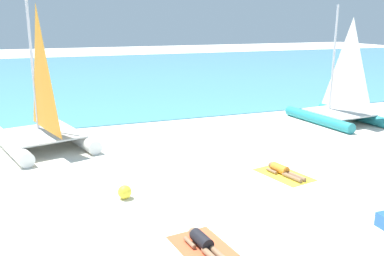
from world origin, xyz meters
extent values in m
plane|color=silver|center=(0.00, 10.00, 0.00)|extent=(120.00, 120.00, 0.00)
cube|color=#4C9EB7|center=(0.00, 31.12, 0.03)|extent=(120.00, 40.00, 0.05)
cylinder|color=teal|center=(7.69, 7.91, 0.25)|extent=(0.93, 4.38, 0.50)
cylinder|color=teal|center=(9.95, 8.14, 0.25)|extent=(0.93, 4.38, 0.50)
cube|color=silver|center=(8.84, 7.82, 0.53)|extent=(2.54, 3.00, 0.06)
cylinder|color=silver|center=(8.78, 8.44, 3.08)|extent=(0.10, 0.10, 5.18)
pyramid|color=white|center=(8.88, 7.42, 2.93)|extent=(0.29, 2.27, 4.35)
cylinder|color=white|center=(-6.27, 8.43, 0.27)|extent=(1.79, 4.75, 0.55)
cylinder|color=white|center=(-3.85, 9.09, 0.27)|extent=(1.79, 4.75, 0.55)
cube|color=silver|center=(-5.00, 8.54, 0.58)|extent=(3.22, 3.61, 0.07)
cylinder|color=silver|center=(-5.18, 9.20, 3.39)|extent=(0.11, 0.11, 5.69)
pyramid|color=orange|center=(-4.88, 8.11, 3.22)|extent=(0.73, 2.43, 4.78)
cube|color=#EA5933|center=(-1.91, -0.95, 0.01)|extent=(1.33, 2.02, 0.01)
cylinder|color=black|center=(-1.94, -0.75, 0.16)|extent=(0.38, 0.65, 0.30)
sphere|color=#8C6647|center=(-1.99, -0.35, 0.16)|extent=(0.22, 0.22, 0.22)
cylinder|color=#8C6647|center=(-1.77, -1.39, 0.08)|extent=(0.24, 0.79, 0.14)
cylinder|color=#8C6647|center=(-2.18, -0.63, 0.07)|extent=(0.16, 0.46, 0.10)
cylinder|color=#8C6647|center=(-1.74, -0.57, 0.07)|extent=(0.16, 0.46, 0.10)
cube|color=yellow|center=(2.30, 2.47, 0.01)|extent=(1.47, 2.08, 0.01)
cylinder|color=orange|center=(2.26, 2.67, 0.16)|extent=(0.42, 0.67, 0.30)
sphere|color=#8C6647|center=(2.17, 3.07, 0.16)|extent=(0.22, 0.22, 0.22)
cylinder|color=#8C6647|center=(2.30, 2.01, 0.08)|extent=(0.30, 0.79, 0.14)
cylinder|color=#8C6647|center=(2.48, 2.05, 0.08)|extent=(0.30, 0.79, 0.14)
cylinder|color=#8C6647|center=(2.01, 2.77, 0.07)|extent=(0.19, 0.46, 0.10)
cylinder|color=#8C6647|center=(2.44, 2.86, 0.07)|extent=(0.19, 0.46, 0.10)
sphere|color=yellow|center=(-3.02, 2.46, 0.20)|extent=(0.40, 0.40, 0.40)
camera|label=1|loc=(-5.16, -8.69, 5.00)|focal=39.33mm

